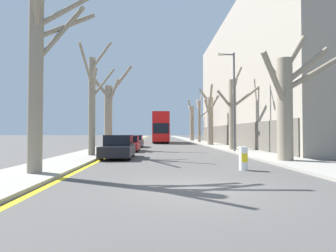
{
  "coord_description": "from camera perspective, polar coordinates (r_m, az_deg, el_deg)",
  "views": [
    {
      "loc": [
        -1.18,
        -7.54,
        1.6
      ],
      "look_at": [
        0.4,
        28.43,
        2.5
      ],
      "focal_mm": 28.0,
      "sensor_mm": 36.0,
      "label": 1
    }
  ],
  "objects": [
    {
      "name": "traffic_bollard",
      "position": [
        11.64,
        16.07,
        -6.83
      ],
      "size": [
        0.36,
        0.37,
        0.99
      ],
      "color": "white",
      "rests_on": "ground"
    },
    {
      "name": "street_tree_right_4",
      "position": [
        49.8,
        5.2,
        0.87
      ],
      "size": [
        1.36,
        3.72,
        7.77
      ],
      "color": "gray",
      "rests_on": "ground"
    },
    {
      "name": "street_tree_right_2",
      "position": [
        32.65,
        9.1,
        1.97
      ],
      "size": [
        1.99,
        3.26,
        7.25
      ],
      "color": "gray",
      "rests_on": "ground"
    },
    {
      "name": "ground_plane",
      "position": [
        7.8,
        6.38,
        -13.29
      ],
      "size": [
        300.0,
        300.0,
        0.0
      ],
      "primitive_type": "plane",
      "color": "#4C4947"
    },
    {
      "name": "parked_car_1",
      "position": [
        22.8,
        -8.53,
        -3.85
      ],
      "size": [
        1.78,
        3.95,
        1.34
      ],
      "color": "maroon",
      "rests_on": "ground"
    },
    {
      "name": "parked_car_0",
      "position": [
        16.74,
        -10.74,
        -4.57
      ],
      "size": [
        1.82,
        3.96,
        1.45
      ],
      "color": "black",
      "rests_on": "ground"
    },
    {
      "name": "street_tree_left_0",
      "position": [
        11.23,
        -25.94,
        12.36
      ],
      "size": [
        3.05,
        3.36,
        8.73
      ],
      "color": "gray",
      "rests_on": "ground"
    },
    {
      "name": "street_tree_right_3",
      "position": [
        41.62,
        6.9,
        1.66
      ],
      "size": [
        2.51,
        4.22,
        7.85
      ],
      "color": "gray",
      "rests_on": "ground"
    },
    {
      "name": "street_tree_right_0",
      "position": [
        15.45,
        24.46,
        4.88
      ],
      "size": [
        4.99,
        2.77,
        6.71
      ],
      "color": "gray",
      "rests_on": "ground"
    },
    {
      "name": "sidewalk_right",
      "position": [
        58.01,
        4.63,
        -2.95
      ],
      "size": [
        2.8,
        120.0,
        0.12
      ],
      "primitive_type": "cube",
      "color": "gray",
      "rests_on": "ground"
    },
    {
      "name": "building_facade_right",
      "position": [
        34.82,
        20.78,
        9.14
      ],
      "size": [
        10.08,
        32.79,
        15.89
      ],
      "color": "#9E9384",
      "rests_on": "ground"
    },
    {
      "name": "street_tree_left_2",
      "position": [
        25.09,
        -12.88,
        3.09
      ],
      "size": [
        4.42,
        2.99,
        7.77
      ],
      "color": "gray",
      "rests_on": "ground"
    },
    {
      "name": "street_tree_left_1",
      "position": [
        18.02,
        -16.12,
        5.12
      ],
      "size": [
        1.72,
        3.41,
        7.31
      ],
      "color": "gray",
      "rests_on": "ground"
    },
    {
      "name": "lamp_post",
      "position": [
        21.73,
        13.95,
        6.21
      ],
      "size": [
        1.4,
        0.2,
        8.03
      ],
      "color": "#4C4F54",
      "rests_on": "ground"
    },
    {
      "name": "parked_car_2",
      "position": [
        28.96,
        -7.25,
        -3.34
      ],
      "size": [
        1.79,
        4.02,
        1.32
      ],
      "color": "#4C5156",
      "rests_on": "ground"
    },
    {
      "name": "street_tree_right_1",
      "position": [
        23.91,
        14.01,
        3.1
      ],
      "size": [
        3.6,
        2.13,
        7.51
      ],
      "color": "gray",
      "rests_on": "ground"
    },
    {
      "name": "kerb_line_stripe",
      "position": [
        57.66,
        -5.76,
        -3.01
      ],
      "size": [
        0.24,
        120.0,
        0.01
      ],
      "primitive_type": "cube",
      "color": "yellow",
      "rests_on": "ground"
    },
    {
      "name": "sidewalk_left",
      "position": [
        57.77,
        -7.33,
        -2.95
      ],
      "size": [
        2.8,
        120.0,
        0.12
      ],
      "primitive_type": "cube",
      "color": "gray",
      "rests_on": "ground"
    },
    {
      "name": "double_decker_bus",
      "position": [
        41.09,
        -1.65,
        -0.07
      ],
      "size": [
        2.46,
        10.22,
        4.57
      ],
      "color": "red",
      "rests_on": "ground"
    }
  ]
}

